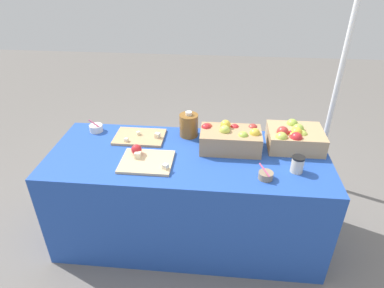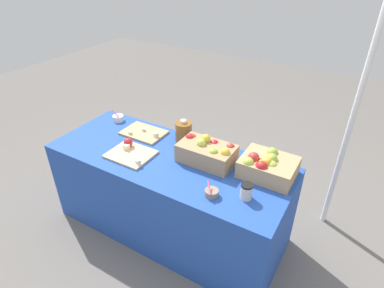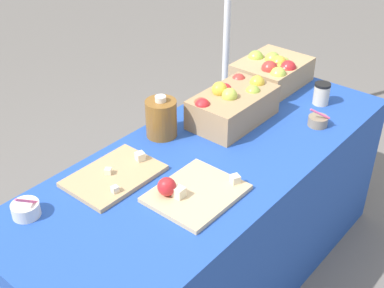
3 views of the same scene
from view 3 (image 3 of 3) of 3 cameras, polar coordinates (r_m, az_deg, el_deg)
The scene contains 10 objects.
ground_plane at distance 2.63m, azimuth 1.85°, elevation -14.66°, with size 10.00×10.00×0.00m, color slate.
table at distance 2.37m, azimuth 2.01°, elevation -8.57°, with size 1.90×0.76×0.74m, color #234CAD.
apple_crate_left at distance 2.71m, azimuth 9.03°, elevation 8.03°, with size 0.37×0.30×0.17m.
apple_crate_middle at distance 2.35m, azimuth 4.51°, elevation 4.37°, with size 0.41×0.24×0.19m.
cutting_board_front at distance 1.90m, azimuth -0.03°, elevation -5.37°, with size 0.34×0.28×0.09m.
cutting_board_back at distance 2.02m, azimuth -8.62°, elevation -3.48°, with size 0.36×0.25×0.05m.
sample_bowl_near at distance 1.90m, azimuth -18.01°, elevation -6.94°, with size 0.10×0.10×0.11m.
sample_bowl_mid at distance 2.40m, azimuth 13.84°, elevation 2.52°, with size 0.09×0.10×0.10m.
cider_jug at distance 2.23m, azimuth -3.44°, elevation 2.90°, with size 0.14×0.14×0.19m.
coffee_cup at distance 2.58m, azimuth 14.23°, elevation 5.46°, with size 0.08×0.08×0.11m.
Camera 3 is at (-1.42, -1.08, 1.93)m, focal length 47.91 mm.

